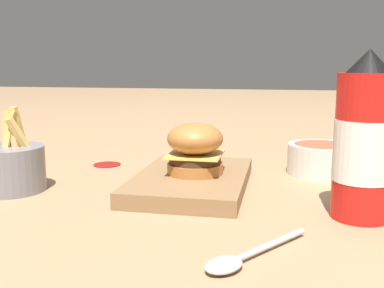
% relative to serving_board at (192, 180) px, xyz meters
% --- Properties ---
extents(ground_plane, '(6.00, 6.00, 0.00)m').
position_rel_serving_board_xyz_m(ground_plane, '(-0.01, 0.01, -0.01)').
color(ground_plane, '#9E7A56').
extents(serving_board, '(0.28, 0.18, 0.03)m').
position_rel_serving_board_xyz_m(serving_board, '(0.00, 0.00, 0.00)').
color(serving_board, olive).
rests_on(serving_board, ground_plane).
extents(burger, '(0.09, 0.09, 0.08)m').
position_rel_serving_board_xyz_m(burger, '(0.00, -0.01, 0.06)').
color(burger, '#AD6B33').
rests_on(burger, serving_board).
extents(ketchup_bottle, '(0.08, 0.08, 0.23)m').
position_rel_serving_board_xyz_m(ketchup_bottle, '(-0.10, -0.25, 0.09)').
color(ketchup_bottle, red).
rests_on(ketchup_bottle, ground_plane).
extents(fries_basket, '(0.11, 0.11, 0.14)m').
position_rel_serving_board_xyz_m(fries_basket, '(-0.08, 0.29, 0.03)').
color(fries_basket, slate).
rests_on(fries_basket, ground_plane).
extents(side_bowl, '(0.13, 0.13, 0.06)m').
position_rel_serving_board_xyz_m(side_bowl, '(0.14, -0.22, 0.02)').
color(side_bowl, silver).
rests_on(side_bowl, ground_plane).
extents(spoon, '(0.14, 0.11, 0.01)m').
position_rel_serving_board_xyz_m(spoon, '(-0.28, -0.10, -0.01)').
color(spoon, silver).
rests_on(spoon, ground_plane).
extents(ketchup_puddle, '(0.06, 0.06, 0.00)m').
position_rel_serving_board_xyz_m(ketchup_puddle, '(0.13, 0.21, -0.01)').
color(ketchup_puddle, '#9E140F').
rests_on(ketchup_puddle, ground_plane).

